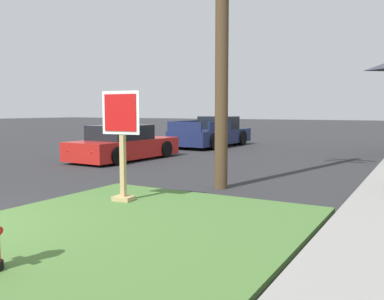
{
  "coord_description": "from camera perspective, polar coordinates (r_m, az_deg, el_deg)",
  "views": [
    {
      "loc": [
        5.95,
        -3.16,
        1.75
      ],
      "look_at": [
        1.82,
        4.09,
        0.95
      ],
      "focal_mm": 38.42,
      "sensor_mm": 36.0,
      "label": 1
    }
  ],
  "objects": [
    {
      "name": "pickup_truck_navy",
      "position": [
        20.36,
        2.86,
        2.24
      ],
      "size": [
        2.23,
        5.15,
        1.48
      ],
      "color": "#19234C",
      "rests_on": "ground"
    },
    {
      "name": "grass_corner_patch",
      "position": [
        6.15,
        -9.18,
        -10.76
      ],
      "size": [
        4.85,
        5.4,
        0.08
      ],
      "primitive_type": "cube",
      "color": "#477033",
      "rests_on": "ground"
    },
    {
      "name": "parked_sedan_red",
      "position": [
        14.98,
        -9.46,
        0.74
      ],
      "size": [
        2.01,
        4.45,
        1.25
      ],
      "color": "red",
      "rests_on": "ground"
    },
    {
      "name": "manhole_cover",
      "position": [
        9.23,
        -6.7,
        -5.47
      ],
      "size": [
        0.7,
        0.7,
        0.02
      ],
      "primitive_type": "cylinder",
      "color": "black",
      "rests_on": "ground"
    },
    {
      "name": "stop_sign",
      "position": [
        7.68,
        -9.68,
        0.42
      ],
      "size": [
        0.79,
        0.31,
        2.03
      ],
      "color": "tan",
      "rests_on": "grass_corner_patch"
    }
  ]
}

